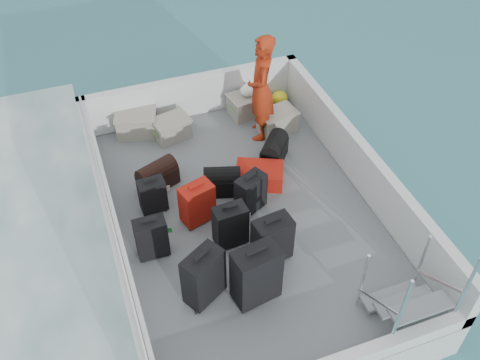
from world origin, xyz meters
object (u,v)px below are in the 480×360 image
object	(u,v)px
suitcase_8	(259,175)
passenger	(261,89)
suitcase_4	(230,226)
crate_1	(172,129)
suitcase_5	(197,204)
crate_2	(247,105)
suitcase_3	(256,275)
crate_0	(137,125)
suitcase_0	(204,277)
suitcase_7	(251,194)
suitcase_6	(272,240)
suitcase_1	(152,238)
crate_3	(277,122)
suitcase_2	(153,196)

from	to	relation	value
suitcase_8	passenger	size ratio (longest dim) A/B	0.39
suitcase_4	crate_1	distance (m)	2.35
suitcase_5	crate_2	xyz separation A→B (m)	(1.45, 1.99, -0.13)
suitcase_3	crate_0	xyz separation A→B (m)	(-0.65, 3.49, -0.22)
passenger	crate_1	bearing A→B (deg)	-88.94
suitcase_0	suitcase_7	distance (m)	1.52
suitcase_3	suitcase_6	size ratio (longest dim) A/B	1.24
crate_0	crate_2	distance (m)	1.82
suitcase_0	suitcase_5	world-z (taller)	suitcase_0
suitcase_5	crate_2	world-z (taller)	suitcase_5
suitcase_4	passenger	size ratio (longest dim) A/B	0.36
suitcase_1	crate_0	world-z (taller)	suitcase_1
suitcase_1	suitcase_8	bearing A→B (deg)	24.79
suitcase_6	crate_1	bearing A→B (deg)	94.35
suitcase_7	suitcase_5	bearing A→B (deg)	149.94
crate_3	suitcase_0	bearing A→B (deg)	-127.84
suitcase_4	crate_2	size ratio (longest dim) A/B	1.07
suitcase_6	crate_0	xyz separation A→B (m)	(-1.05, 3.01, -0.14)
suitcase_3	suitcase_4	xyz separation A→B (m)	(-0.00, 0.88, -0.09)
suitcase_0	crate_3	xyz separation A→B (m)	(2.02, 2.60, -0.20)
suitcase_0	suitcase_1	xyz separation A→B (m)	(-0.42, 0.82, -0.07)
suitcase_2	crate_0	bearing A→B (deg)	82.87
suitcase_6	crate_1	world-z (taller)	suitcase_6
crate_2	crate_0	bearing A→B (deg)	176.62
suitcase_5	suitcase_6	bearing A→B (deg)	-70.12
suitcase_3	suitcase_5	distance (m)	1.43
suitcase_0	crate_0	distance (m)	3.29
suitcase_3	crate_2	world-z (taller)	suitcase_3
crate_1	crate_0	bearing A→B (deg)	151.01
crate_2	suitcase_1	bearing A→B (deg)	-132.32
suitcase_4	suitcase_6	size ratio (longest dim) A/B	0.95
suitcase_4	suitcase_8	world-z (taller)	suitcase_4
suitcase_1	suitcase_7	xyz separation A→B (m)	(1.42, 0.32, -0.01)
suitcase_4	crate_2	world-z (taller)	suitcase_4
suitcase_6	suitcase_8	size ratio (longest dim) A/B	0.97
suitcase_2	suitcase_4	distance (m)	1.20
crate_1	crate_2	size ratio (longest dim) A/B	0.92
suitcase_0	suitcase_3	world-z (taller)	suitcase_3
suitcase_2	suitcase_7	bearing A→B (deg)	-22.06
suitcase_3	passenger	bearing A→B (deg)	58.49
suitcase_2	crate_3	world-z (taller)	suitcase_2
suitcase_3	suitcase_8	distance (m)	1.97
suitcase_1	crate_0	bearing A→B (deg)	83.42
suitcase_0	suitcase_6	bearing A→B (deg)	-13.97
suitcase_2	suitcase_3	size ratio (longest dim) A/B	0.65
suitcase_5	suitcase_8	distance (m)	1.12
suitcase_5	suitcase_7	world-z (taller)	suitcase_5
suitcase_0	suitcase_8	size ratio (longest dim) A/B	1.10
suitcase_2	suitcase_8	bearing A→B (deg)	-2.09
suitcase_3	suitcase_6	bearing A→B (deg)	41.17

